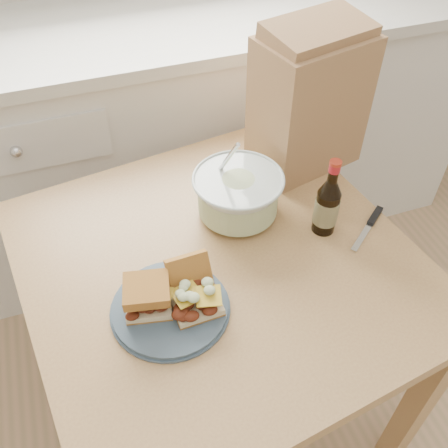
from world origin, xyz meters
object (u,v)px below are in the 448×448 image
object	(u,v)px
plate	(170,308)
beer_bottle	(327,205)
dining_table	(220,287)
coleslaw_bowl	(238,196)
paper_bag	(309,104)

from	to	relation	value
plate	beer_bottle	world-z (taller)	beer_bottle
dining_table	plate	bearing A→B (deg)	-153.62
plate	coleslaw_bowl	xyz separation A→B (m)	(0.24, 0.24, 0.05)
beer_bottle	dining_table	bearing A→B (deg)	162.28
coleslaw_bowl	beer_bottle	bearing A→B (deg)	-34.42
paper_bag	beer_bottle	bearing A→B (deg)	-118.20
plate	beer_bottle	distance (m)	0.44
plate	paper_bag	size ratio (longest dim) A/B	0.68
coleslaw_bowl	paper_bag	bearing A→B (deg)	30.56
coleslaw_bowl	dining_table	bearing A→B (deg)	-125.09
beer_bottle	plate	bearing A→B (deg)	174.97
dining_table	coleslaw_bowl	size ratio (longest dim) A/B	4.42
dining_table	paper_bag	size ratio (longest dim) A/B	2.75
plate	coleslaw_bowl	size ratio (longest dim) A/B	1.10
coleslaw_bowl	paper_bag	size ratio (longest dim) A/B	0.62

